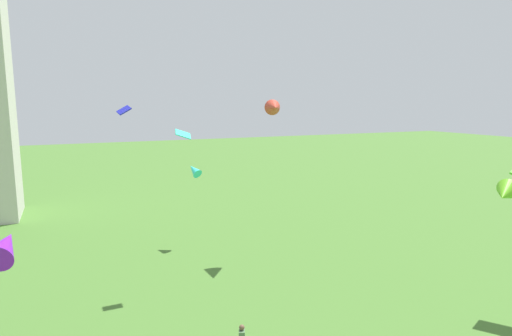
{
  "coord_description": "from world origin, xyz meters",
  "views": [
    {
      "loc": [
        -6.27,
        1.71,
        10.38
      ],
      "look_at": [
        2.26,
        20.4,
        7.22
      ],
      "focal_mm": 29.64,
      "sensor_mm": 36.0,
      "label": 1
    }
  ],
  "objects_px": {
    "kite_flying_0": "(274,107)",
    "kite_flying_7": "(5,246)",
    "kite_flying_2": "(505,193)",
    "kite_flying_4": "(124,110)",
    "kite_flying_5": "(194,170)",
    "kite_flying_3": "(183,134)"
  },
  "relations": [
    {
      "from": "kite_flying_4",
      "to": "kite_flying_5",
      "type": "distance_m",
      "value": 11.32
    },
    {
      "from": "kite_flying_5",
      "to": "kite_flying_0",
      "type": "bearing_deg",
      "value": 112.95
    },
    {
      "from": "kite_flying_2",
      "to": "kite_flying_3",
      "type": "distance_m",
      "value": 16.13
    },
    {
      "from": "kite_flying_5",
      "to": "kite_flying_7",
      "type": "bearing_deg",
      "value": 14.86
    },
    {
      "from": "kite_flying_0",
      "to": "kite_flying_3",
      "type": "relative_size",
      "value": 1.83
    },
    {
      "from": "kite_flying_5",
      "to": "kite_flying_7",
      "type": "distance_m",
      "value": 14.11
    },
    {
      "from": "kite_flying_2",
      "to": "kite_flying_3",
      "type": "bearing_deg",
      "value": -159.94
    },
    {
      "from": "kite_flying_3",
      "to": "kite_flying_5",
      "type": "xyz_separation_m",
      "value": [
        2.53,
        6.75,
        -3.17
      ]
    },
    {
      "from": "kite_flying_3",
      "to": "kite_flying_7",
      "type": "relative_size",
      "value": 0.39
    },
    {
      "from": "kite_flying_0",
      "to": "kite_flying_7",
      "type": "distance_m",
      "value": 17.28
    },
    {
      "from": "kite_flying_2",
      "to": "kite_flying_4",
      "type": "distance_m",
      "value": 17.85
    },
    {
      "from": "kite_flying_2",
      "to": "kite_flying_0",
      "type": "bearing_deg",
      "value": 173.33
    },
    {
      "from": "kite_flying_0",
      "to": "kite_flying_2",
      "type": "bearing_deg",
      "value": -53.31
    },
    {
      "from": "kite_flying_4",
      "to": "kite_flying_7",
      "type": "relative_size",
      "value": 0.37
    },
    {
      "from": "kite_flying_0",
      "to": "kite_flying_7",
      "type": "height_order",
      "value": "kite_flying_0"
    },
    {
      "from": "kite_flying_5",
      "to": "kite_flying_3",
      "type": "bearing_deg",
      "value": 48.78
    },
    {
      "from": "kite_flying_2",
      "to": "kite_flying_4",
      "type": "relative_size",
      "value": 1.86
    },
    {
      "from": "kite_flying_3",
      "to": "kite_flying_4",
      "type": "height_order",
      "value": "kite_flying_4"
    },
    {
      "from": "kite_flying_0",
      "to": "kite_flying_4",
      "type": "bearing_deg",
      "value": -140.39
    },
    {
      "from": "kite_flying_0",
      "to": "kite_flying_4",
      "type": "relative_size",
      "value": 1.92
    },
    {
      "from": "kite_flying_2",
      "to": "kite_flying_5",
      "type": "distance_m",
      "value": 20.05
    },
    {
      "from": "kite_flying_2",
      "to": "kite_flying_5",
      "type": "xyz_separation_m",
      "value": [
        -8.85,
        17.96,
        -0.97
      ]
    }
  ]
}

